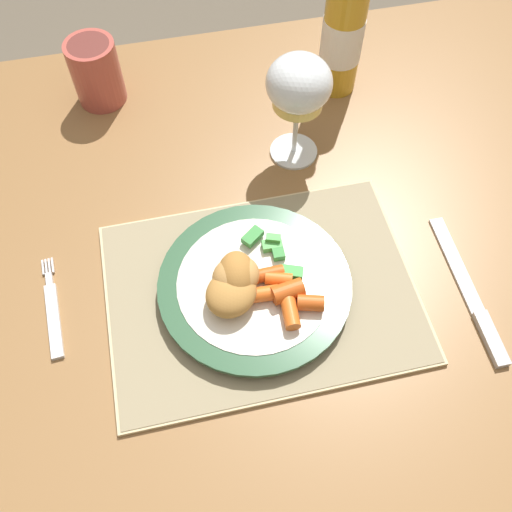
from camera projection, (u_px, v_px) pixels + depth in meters
ground_plane at (257, 416)px, 1.37m from camera, size 6.00×6.00×0.00m
dining_table at (258, 281)px, 0.81m from camera, size 1.54×0.89×0.74m
placemat at (261, 292)px, 0.70m from camera, size 0.38×0.28×0.01m
dinner_plate at (255, 286)px, 0.69m from camera, size 0.23×0.23×0.02m
breaded_croquettes at (234, 282)px, 0.66m from camera, size 0.09×0.10×0.04m
green_beans_pile at (275, 256)px, 0.69m from camera, size 0.07×0.09×0.02m
glazed_carrots at (283, 293)px, 0.66m from camera, size 0.09×0.08×0.02m
fork at (53, 313)px, 0.69m from camera, size 0.02×0.14×0.01m
table_knife at (473, 301)px, 0.70m from camera, size 0.02×0.21×0.01m
wine_glass at (299, 88)px, 0.73m from camera, size 0.09×0.09×0.16m
bottle at (344, 24)px, 0.81m from camera, size 0.06×0.06×0.29m
drinking_cup at (96, 71)px, 0.84m from camera, size 0.07×0.07×0.10m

